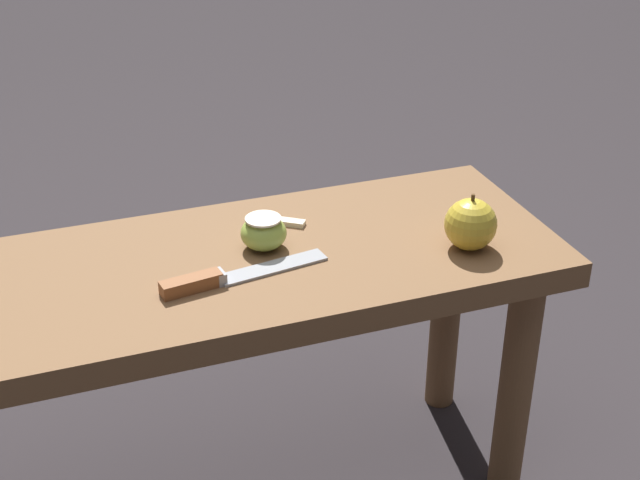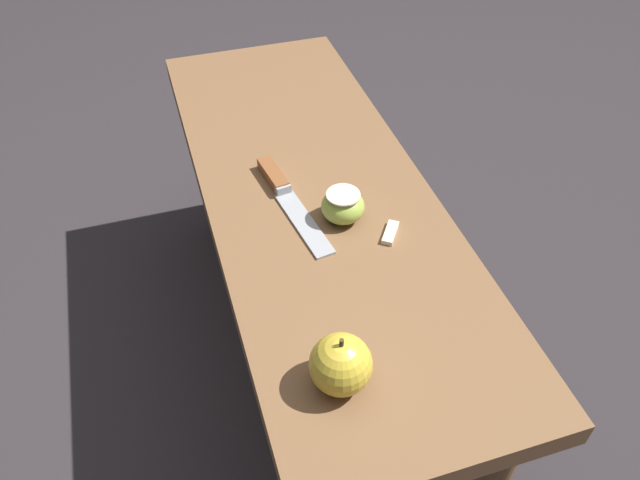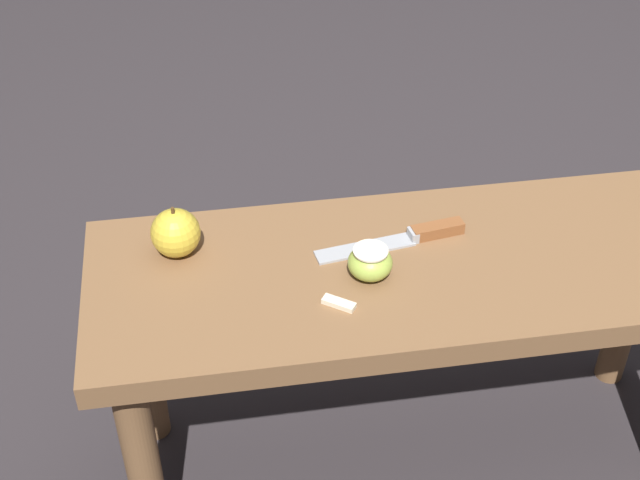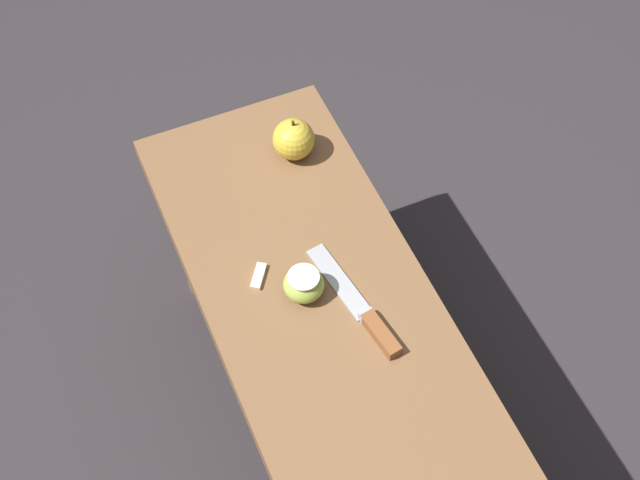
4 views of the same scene
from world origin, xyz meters
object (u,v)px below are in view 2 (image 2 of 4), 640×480
Objects in this scene: wooden_bench at (316,222)px; apple_whole at (341,364)px; knife at (283,190)px; apple_cut at (343,206)px.

apple_whole is (-0.37, 0.08, 0.12)m from wooden_bench.
apple_cut is (-0.09, -0.07, 0.02)m from knife.
wooden_bench is at bearing 80.69° from knife.
apple_cut is (0.28, -0.10, -0.01)m from apple_whole.
wooden_bench is at bearing 12.22° from apple_cut.
knife is 0.37m from apple_whole.
knife is (0.00, 0.06, 0.08)m from wooden_bench.
apple_whole is 0.30m from apple_cut.
knife is 3.63× the size of apple_cut.
apple_whole is (-0.37, 0.03, 0.03)m from knife.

